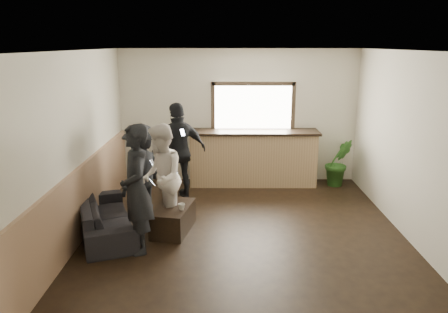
{
  "coord_description": "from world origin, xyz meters",
  "views": [
    {
      "loc": [
        -0.27,
        -6.17,
        2.9
      ],
      "look_at": [
        -0.3,
        0.4,
        1.19
      ],
      "focal_mm": 35.0,
      "sensor_mm": 36.0,
      "label": 1
    }
  ],
  "objects_px": {
    "cup_a": "(172,198)",
    "person_d": "(179,152)",
    "bar_counter": "(253,154)",
    "sofa": "(105,217)",
    "potted_plant": "(339,162)",
    "person_b": "(161,178)",
    "person_a": "(137,189)",
    "coffee_table": "(173,219)",
    "cup_b": "(182,207)",
    "person_c": "(141,171)"
  },
  "relations": [
    {
      "from": "cup_a",
      "to": "person_d",
      "type": "relative_size",
      "value": 0.07
    },
    {
      "from": "person_d",
      "to": "bar_counter",
      "type": "bearing_deg",
      "value": -174.62
    },
    {
      "from": "bar_counter",
      "to": "sofa",
      "type": "xyz_separation_m",
      "value": [
        -2.45,
        -2.52,
        -0.36
      ]
    },
    {
      "from": "potted_plant",
      "to": "person_b",
      "type": "xyz_separation_m",
      "value": [
        -3.36,
        -2.23,
        0.35
      ]
    },
    {
      "from": "potted_plant",
      "to": "person_a",
      "type": "bearing_deg",
      "value": -140.33
    },
    {
      "from": "sofa",
      "to": "cup_a",
      "type": "distance_m",
      "value": 1.08
    },
    {
      "from": "coffee_table",
      "to": "cup_b",
      "type": "relative_size",
      "value": 8.69
    },
    {
      "from": "sofa",
      "to": "person_d",
      "type": "relative_size",
      "value": 1.02
    },
    {
      "from": "person_a",
      "to": "person_d",
      "type": "relative_size",
      "value": 1.0
    },
    {
      "from": "cup_b",
      "to": "person_d",
      "type": "xyz_separation_m",
      "value": [
        -0.2,
        1.64,
        0.47
      ]
    },
    {
      "from": "sofa",
      "to": "person_c",
      "type": "height_order",
      "value": "person_c"
    },
    {
      "from": "potted_plant",
      "to": "person_d",
      "type": "relative_size",
      "value": 0.54
    },
    {
      "from": "person_a",
      "to": "person_d",
      "type": "distance_m",
      "value": 2.22
    },
    {
      "from": "coffee_table",
      "to": "cup_a",
      "type": "xyz_separation_m",
      "value": [
        -0.04,
        0.23,
        0.25
      ]
    },
    {
      "from": "coffee_table",
      "to": "person_c",
      "type": "xyz_separation_m",
      "value": [
        -0.6,
        0.62,
        0.6
      ]
    },
    {
      "from": "bar_counter",
      "to": "sofa",
      "type": "bearing_deg",
      "value": -134.22
    },
    {
      "from": "coffee_table",
      "to": "person_a",
      "type": "xyz_separation_m",
      "value": [
        -0.41,
        -0.68,
        0.72
      ]
    },
    {
      "from": "sofa",
      "to": "person_b",
      "type": "relative_size",
      "value": 1.11
    },
    {
      "from": "cup_b",
      "to": "potted_plant",
      "type": "distance_m",
      "value": 3.88
    },
    {
      "from": "bar_counter",
      "to": "cup_b",
      "type": "height_order",
      "value": "bar_counter"
    },
    {
      "from": "sofa",
      "to": "coffee_table",
      "type": "relative_size",
      "value": 2.07
    },
    {
      "from": "person_c",
      "to": "cup_a",
      "type": "bearing_deg",
      "value": 75.84
    },
    {
      "from": "cup_a",
      "to": "person_a",
      "type": "distance_m",
      "value": 1.09
    },
    {
      "from": "person_a",
      "to": "person_b",
      "type": "height_order",
      "value": "person_a"
    },
    {
      "from": "sofa",
      "to": "cup_b",
      "type": "height_order",
      "value": "sofa"
    },
    {
      "from": "person_a",
      "to": "cup_a",
      "type": "bearing_deg",
      "value": 139.1
    },
    {
      "from": "sofa",
      "to": "potted_plant",
      "type": "distance_m",
      "value": 4.86
    },
    {
      "from": "bar_counter",
      "to": "coffee_table",
      "type": "xyz_separation_m",
      "value": [
        -1.4,
        -2.42,
        -0.44
      ]
    },
    {
      "from": "coffee_table",
      "to": "person_d",
      "type": "xyz_separation_m",
      "value": [
        -0.05,
        1.51,
        0.72
      ]
    },
    {
      "from": "sofa",
      "to": "person_d",
      "type": "bearing_deg",
      "value": -52.83
    },
    {
      "from": "sofa",
      "to": "person_a",
      "type": "bearing_deg",
      "value": -153.46
    },
    {
      "from": "sofa",
      "to": "coffee_table",
      "type": "bearing_deg",
      "value": -105.52
    },
    {
      "from": "cup_a",
      "to": "cup_b",
      "type": "bearing_deg",
      "value": -63.08
    },
    {
      "from": "person_b",
      "to": "cup_b",
      "type": "bearing_deg",
      "value": 50.53
    },
    {
      "from": "person_c",
      "to": "person_d",
      "type": "height_order",
      "value": "person_d"
    },
    {
      "from": "bar_counter",
      "to": "person_b",
      "type": "bearing_deg",
      "value": -124.0
    },
    {
      "from": "coffee_table",
      "to": "cup_b",
      "type": "xyz_separation_m",
      "value": [
        0.15,
        -0.14,
        0.25
      ]
    },
    {
      "from": "bar_counter",
      "to": "cup_a",
      "type": "xyz_separation_m",
      "value": [
        -1.44,
        -2.19,
        -0.18
      ]
    },
    {
      "from": "sofa",
      "to": "coffee_table",
      "type": "height_order",
      "value": "sofa"
    },
    {
      "from": "cup_b",
      "to": "potted_plant",
      "type": "height_order",
      "value": "potted_plant"
    },
    {
      "from": "cup_a",
      "to": "potted_plant",
      "type": "bearing_deg",
      "value": 32.7
    },
    {
      "from": "cup_a",
      "to": "cup_b",
      "type": "height_order",
      "value": "cup_a"
    },
    {
      "from": "cup_b",
      "to": "person_b",
      "type": "xyz_separation_m",
      "value": [
        -0.33,
        0.21,
        0.4
      ]
    },
    {
      "from": "coffee_table",
      "to": "cup_b",
      "type": "distance_m",
      "value": 0.33
    },
    {
      "from": "potted_plant",
      "to": "person_c",
      "type": "height_order",
      "value": "person_c"
    },
    {
      "from": "sofa",
      "to": "person_d",
      "type": "xyz_separation_m",
      "value": [
        1.0,
        1.61,
        0.65
      ]
    },
    {
      "from": "coffee_table",
      "to": "person_d",
      "type": "bearing_deg",
      "value": 91.89
    },
    {
      "from": "cup_b",
      "to": "cup_a",
      "type": "bearing_deg",
      "value": 116.92
    },
    {
      "from": "sofa",
      "to": "person_d",
      "type": "height_order",
      "value": "person_d"
    },
    {
      "from": "bar_counter",
      "to": "person_c",
      "type": "xyz_separation_m",
      "value": [
        -2.0,
        -1.8,
        0.16
      ]
    }
  ]
}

